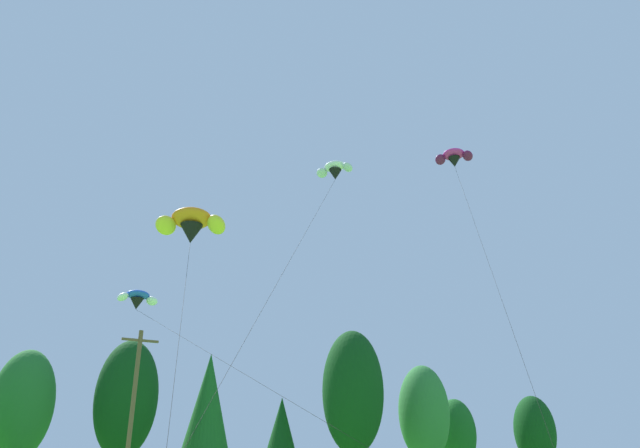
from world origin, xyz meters
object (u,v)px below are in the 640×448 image
(parafoil_kite_high_orange, at_px, (191,225))
(parafoil_kite_low_white, at_px, (335,170))
(parafoil_kite_far_magenta, at_px, (454,158))
(utility_pole, at_px, (132,410))
(parafoil_kite_mid_blue_white, at_px, (138,299))

(parafoil_kite_high_orange, relative_size, parafoil_kite_low_white, 0.66)
(parafoil_kite_high_orange, xyz_separation_m, parafoil_kite_low_white, (10.73, 4.15, 7.58))
(parafoil_kite_far_magenta, distance_m, parafoil_kite_low_white, 8.33)
(utility_pole, relative_size, parafoil_kite_low_white, 0.48)
(utility_pole, height_order, parafoil_kite_high_orange, parafoil_kite_high_orange)
(parafoil_kite_mid_blue_white, bearing_deg, parafoil_kite_far_magenta, -23.15)
(utility_pole, height_order, parafoil_kite_mid_blue_white, parafoil_kite_mid_blue_white)
(parafoil_kite_mid_blue_white, relative_size, parafoil_kite_low_white, 1.06)
(utility_pole, bearing_deg, parafoil_kite_mid_blue_white, -123.23)
(utility_pole, xyz_separation_m, parafoil_kite_low_white, (10.96, -4.85, 15.99))
(parafoil_kite_mid_blue_white, distance_m, parafoil_kite_low_white, 15.57)
(utility_pole, height_order, parafoil_kite_low_white, parafoil_kite_low_white)
(utility_pole, bearing_deg, parafoil_kite_low_white, -23.87)
(parafoil_kite_high_orange, height_order, parafoil_kite_mid_blue_white, parafoil_kite_high_orange)
(parafoil_kite_low_white, bearing_deg, parafoil_kite_mid_blue_white, 161.24)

